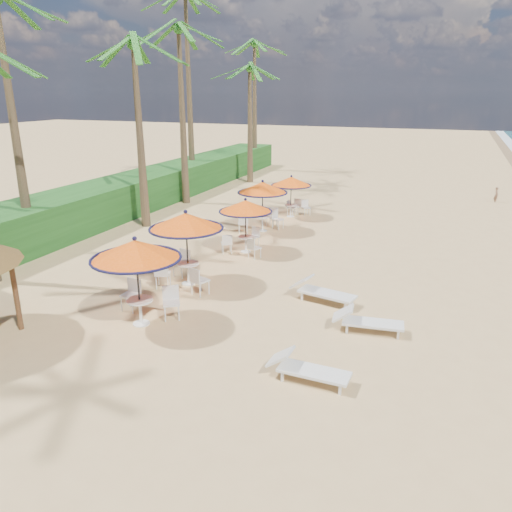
{
  "coord_description": "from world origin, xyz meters",
  "views": [
    {
      "loc": [
        2.85,
        -10.75,
        6.35
      ],
      "look_at": [
        -2.75,
        3.59,
        1.2
      ],
      "focal_mm": 35.0,
      "sensor_mm": 36.0,
      "label": 1
    }
  ],
  "objects_px": {
    "station_1": "(185,231)",
    "station_4": "(292,186)",
    "lounger_far": "(321,291)",
    "lounger_near": "(306,368)",
    "station_0": "(137,257)",
    "lounger_mid": "(366,321)",
    "station_2": "(245,213)",
    "station_3": "(263,194)"
  },
  "relations": [
    {
      "from": "station_3",
      "to": "station_4",
      "type": "height_order",
      "value": "station_3"
    },
    {
      "from": "station_1",
      "to": "lounger_far",
      "type": "relative_size",
      "value": 1.2
    },
    {
      "from": "station_2",
      "to": "station_4",
      "type": "bearing_deg",
      "value": 90.52
    },
    {
      "from": "station_1",
      "to": "lounger_mid",
      "type": "distance_m",
      "value": 6.61
    },
    {
      "from": "station_1",
      "to": "station_2",
      "type": "height_order",
      "value": "station_1"
    },
    {
      "from": "station_2",
      "to": "lounger_near",
      "type": "height_order",
      "value": "station_2"
    },
    {
      "from": "station_1",
      "to": "lounger_far",
      "type": "height_order",
      "value": "station_1"
    },
    {
      "from": "station_1",
      "to": "lounger_near",
      "type": "distance_m",
      "value": 7.1
    },
    {
      "from": "lounger_far",
      "to": "lounger_near",
      "type": "bearing_deg",
      "value": -68.14
    },
    {
      "from": "lounger_far",
      "to": "lounger_mid",
      "type": "bearing_deg",
      "value": -31.71
    },
    {
      "from": "lounger_near",
      "to": "lounger_far",
      "type": "bearing_deg",
      "value": 102.27
    },
    {
      "from": "station_0",
      "to": "lounger_far",
      "type": "relative_size",
      "value": 1.2
    },
    {
      "from": "station_1",
      "to": "station_2",
      "type": "distance_m",
      "value": 4.07
    },
    {
      "from": "station_0",
      "to": "station_4",
      "type": "distance_m",
      "value": 13.65
    },
    {
      "from": "lounger_near",
      "to": "station_4",
      "type": "bearing_deg",
      "value": 110.79
    },
    {
      "from": "lounger_mid",
      "to": "station_3",
      "type": "bearing_deg",
      "value": 118.86
    },
    {
      "from": "station_2",
      "to": "station_4",
      "type": "xyz_separation_m",
      "value": [
        -0.06,
        6.49,
        -0.05
      ]
    },
    {
      "from": "station_3",
      "to": "lounger_mid",
      "type": "distance_m",
      "value": 10.81
    },
    {
      "from": "station_3",
      "to": "station_4",
      "type": "xyz_separation_m",
      "value": [
        0.44,
        3.17,
        -0.17
      ]
    },
    {
      "from": "station_1",
      "to": "lounger_near",
      "type": "bearing_deg",
      "value": -38.41
    },
    {
      "from": "station_2",
      "to": "station_4",
      "type": "relative_size",
      "value": 1.03
    },
    {
      "from": "station_2",
      "to": "lounger_mid",
      "type": "relative_size",
      "value": 1.14
    },
    {
      "from": "station_2",
      "to": "station_3",
      "type": "height_order",
      "value": "station_3"
    },
    {
      "from": "station_0",
      "to": "station_1",
      "type": "relative_size",
      "value": 1.0
    },
    {
      "from": "station_2",
      "to": "station_3",
      "type": "bearing_deg",
      "value": 98.53
    },
    {
      "from": "station_0",
      "to": "lounger_mid",
      "type": "xyz_separation_m",
      "value": [
        6.03,
        1.79,
        -1.67
      ]
    },
    {
      "from": "station_3",
      "to": "lounger_near",
      "type": "relative_size",
      "value": 1.26
    },
    {
      "from": "station_1",
      "to": "station_2",
      "type": "xyz_separation_m",
      "value": [
        0.5,
        4.03,
        -0.26
      ]
    },
    {
      "from": "station_1",
      "to": "lounger_far",
      "type": "distance_m",
      "value": 4.88
    },
    {
      "from": "station_0",
      "to": "station_4",
      "type": "height_order",
      "value": "station_0"
    },
    {
      "from": "station_0",
      "to": "lounger_mid",
      "type": "distance_m",
      "value": 6.51
    },
    {
      "from": "station_1",
      "to": "lounger_near",
      "type": "height_order",
      "value": "station_1"
    },
    {
      "from": "station_2",
      "to": "station_4",
      "type": "height_order",
      "value": "station_2"
    },
    {
      "from": "station_1",
      "to": "station_4",
      "type": "distance_m",
      "value": 10.54
    },
    {
      "from": "station_3",
      "to": "station_2",
      "type": "bearing_deg",
      "value": -81.47
    },
    {
      "from": "lounger_mid",
      "to": "station_4",
      "type": "bearing_deg",
      "value": 109.2
    },
    {
      "from": "lounger_near",
      "to": "station_3",
      "type": "bearing_deg",
      "value": 117.17
    },
    {
      "from": "station_2",
      "to": "lounger_mid",
      "type": "bearing_deg",
      "value": -42.8
    },
    {
      "from": "lounger_far",
      "to": "station_1",
      "type": "bearing_deg",
      "value": -165.09
    },
    {
      "from": "station_0",
      "to": "lounger_mid",
      "type": "bearing_deg",
      "value": 16.52
    },
    {
      "from": "lounger_mid",
      "to": "station_2",
      "type": "bearing_deg",
      "value": 130.15
    },
    {
      "from": "station_4",
      "to": "lounger_far",
      "type": "relative_size",
      "value": 1.01
    }
  ]
}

